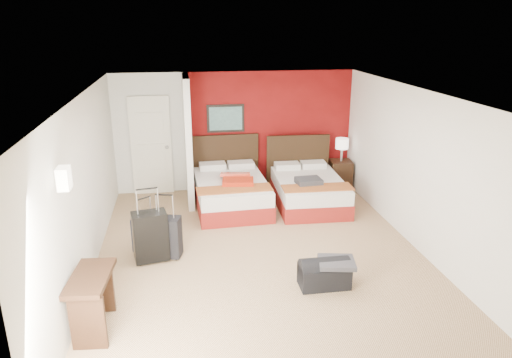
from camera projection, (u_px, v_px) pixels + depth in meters
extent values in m
plane|color=tan|center=(261.00, 256.00, 7.35)|extent=(6.50, 6.50, 0.00)
cube|color=silver|center=(235.00, 132.00, 9.99)|extent=(5.00, 0.04, 2.50)
cube|color=silver|center=(84.00, 189.00, 6.57)|extent=(0.04, 6.50, 2.50)
cube|color=black|center=(226.00, 118.00, 9.81)|extent=(0.78, 0.03, 0.58)
cube|color=white|center=(64.00, 178.00, 4.97)|extent=(0.12, 0.20, 0.24)
cube|color=maroon|center=(270.00, 130.00, 10.09)|extent=(3.50, 0.04, 2.50)
cube|color=silver|center=(188.00, 141.00, 9.24)|extent=(0.12, 1.20, 2.50)
cube|color=silver|center=(151.00, 146.00, 9.75)|extent=(0.82, 0.06, 2.05)
cube|color=white|center=(231.00, 194.00, 9.19)|extent=(1.40, 1.95, 0.57)
cube|color=white|center=(309.00, 192.00, 9.31)|extent=(1.35, 1.87, 0.55)
cube|color=#AC240E|center=(237.00, 179.00, 9.00)|extent=(0.68, 0.86, 0.10)
cube|color=#353539|center=(309.00, 181.00, 8.91)|extent=(0.48, 0.40, 0.11)
cube|color=black|center=(340.00, 175.00, 10.24)|extent=(0.48, 0.48, 0.62)
cylinder|color=silver|center=(342.00, 150.00, 10.06)|extent=(0.34, 0.34, 0.49)
cube|color=black|center=(150.00, 238.00, 7.10)|extent=(0.55, 0.40, 0.75)
cube|color=black|center=(167.00, 239.00, 7.23)|extent=(0.48, 0.37, 0.63)
cube|color=black|center=(146.00, 236.00, 7.41)|extent=(0.45, 0.42, 0.54)
cube|color=black|center=(324.00, 275.00, 6.47)|extent=(0.68, 0.37, 0.34)
cube|color=#38373C|center=(337.00, 262.00, 6.39)|extent=(0.55, 0.49, 0.06)
cube|color=#331C11|center=(93.00, 303.00, 5.51)|extent=(0.51, 0.89, 0.71)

